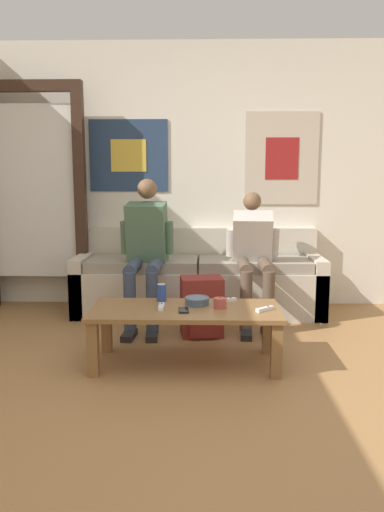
{
  "coord_description": "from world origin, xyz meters",
  "views": [
    {
      "loc": [
        0.0,
        -2.47,
        1.28
      ],
      "look_at": [
        -0.09,
        1.3,
        0.67
      ],
      "focal_mm": 35.0,
      "sensor_mm": 36.0,
      "label": 1
    }
  ],
  "objects_px": {
    "couch": "(198,282)",
    "coffee_table": "(185,317)",
    "pillar_candle": "(219,303)",
    "game_controller_near_right": "(226,300)",
    "person_seated_adult": "(145,247)",
    "person_seated_teen": "(253,252)",
    "game_controller_near_left": "(264,309)",
    "game_controller_far_center": "(161,307)",
    "cell_phone": "(183,310)",
    "ceramic_bowl": "(196,300)",
    "backpack": "(201,308)",
    "drink_can_blue": "(161,293)"
  },
  "relations": [
    {
      "from": "person_seated_adult",
      "to": "game_controller_near_right",
      "type": "relative_size",
      "value": 8.6
    },
    {
      "from": "person_seated_adult",
      "to": "game_controller_near_left",
      "type": "distance_m",
      "value": 1.39
    },
    {
      "from": "couch",
      "to": "person_seated_teen",
      "type": "distance_m",
      "value": 0.68
    },
    {
      "from": "person_seated_adult",
      "to": "cell_phone",
      "type": "xyz_separation_m",
      "value": [
        0.37,
        -1.03,
        -0.28
      ]
    },
    {
      "from": "person_seated_teen",
      "to": "cell_phone",
      "type": "height_order",
      "value": "person_seated_teen"
    },
    {
      "from": "couch",
      "to": "backpack",
      "type": "xyz_separation_m",
      "value": [
        0.04,
        -0.72,
        -0.06
      ]
    },
    {
      "from": "drink_can_blue",
      "to": "coffee_table",
      "type": "bearing_deg",
      "value": -47.74
    },
    {
      "from": "game_controller_near_right",
      "to": "coffee_table",
      "type": "bearing_deg",
      "value": -146.7
    },
    {
      "from": "person_seated_adult",
      "to": "drink_can_blue",
      "type": "bearing_deg",
      "value": -75.28
    },
    {
      "from": "game_controller_near_left",
      "to": "cell_phone",
      "type": "bearing_deg",
      "value": -177.85
    },
    {
      "from": "coffee_table",
      "to": "person_seated_adult",
      "type": "height_order",
      "value": "person_seated_adult"
    },
    {
      "from": "coffee_table",
      "to": "person_seated_teen",
      "type": "xyz_separation_m",
      "value": [
        0.56,
        1.0,
        0.3
      ]
    },
    {
      "from": "ceramic_bowl",
      "to": "cell_phone",
      "type": "distance_m",
      "value": 0.19
    },
    {
      "from": "person_seated_adult",
      "to": "ceramic_bowl",
      "type": "height_order",
      "value": "person_seated_adult"
    },
    {
      "from": "pillar_candle",
      "to": "person_seated_teen",
      "type": "bearing_deg",
      "value": 71.99
    },
    {
      "from": "person_seated_adult",
      "to": "person_seated_teen",
      "type": "height_order",
      "value": "person_seated_adult"
    },
    {
      "from": "coffee_table",
      "to": "backpack",
      "type": "bearing_deg",
      "value": 80.13
    },
    {
      "from": "person_seated_teen",
      "to": "cell_phone",
      "type": "xyz_separation_m",
      "value": [
        -0.57,
        -1.07,
        -0.23
      ]
    },
    {
      "from": "pillar_candle",
      "to": "game_controller_near_right",
      "type": "relative_size",
      "value": 0.61
    },
    {
      "from": "person_seated_adult",
      "to": "ceramic_bowl",
      "type": "bearing_deg",
      "value": -62.13
    },
    {
      "from": "game_controller_near_right",
      "to": "backpack",
      "type": "bearing_deg",
      "value": 112.37
    },
    {
      "from": "coffee_table",
      "to": "game_controller_far_center",
      "type": "xyz_separation_m",
      "value": [
        -0.16,
        -0.01,
        0.08
      ]
    },
    {
      "from": "person_seated_teen",
      "to": "game_controller_near_left",
      "type": "xyz_separation_m",
      "value": [
        -0.02,
        -1.05,
        -0.22
      ]
    },
    {
      "from": "ceramic_bowl",
      "to": "game_controller_near_right",
      "type": "height_order",
      "value": "ceramic_bowl"
    },
    {
      "from": "couch",
      "to": "ceramic_bowl",
      "type": "relative_size",
      "value": 13.19
    },
    {
      "from": "cell_phone",
      "to": "ceramic_bowl",
      "type": "bearing_deg",
      "value": 62.68
    },
    {
      "from": "game_controller_near_right",
      "to": "cell_phone",
      "type": "xyz_separation_m",
      "value": [
        -0.3,
        -0.26,
        -0.01
      ]
    },
    {
      "from": "drink_can_blue",
      "to": "game_controller_near_right",
      "type": "distance_m",
      "value": 0.47
    },
    {
      "from": "pillar_candle",
      "to": "backpack",
      "type": "bearing_deg",
      "value": 101.65
    },
    {
      "from": "ceramic_bowl",
      "to": "game_controller_near_left",
      "type": "relative_size",
      "value": 1.31
    },
    {
      "from": "coffee_table",
      "to": "game_controller_far_center",
      "type": "distance_m",
      "value": 0.18
    },
    {
      "from": "coffee_table",
      "to": "person_seated_adult",
      "type": "xyz_separation_m",
      "value": [
        -0.38,
        0.96,
        0.35
      ]
    },
    {
      "from": "couch",
      "to": "pillar_candle",
      "type": "relative_size",
      "value": 25.73
    },
    {
      "from": "backpack",
      "to": "cell_phone",
      "type": "bearing_deg",
      "value": -99.74
    },
    {
      "from": "backpack",
      "to": "cell_phone",
      "type": "xyz_separation_m",
      "value": [
        -0.12,
        -0.69,
        0.17
      ]
    },
    {
      "from": "cell_phone",
      "to": "person_seated_adult",
      "type": "bearing_deg",
      "value": 109.75
    },
    {
      "from": "couch",
      "to": "coffee_table",
      "type": "relative_size",
      "value": 1.78
    },
    {
      "from": "game_controller_near_left",
      "to": "ceramic_bowl",
      "type": "bearing_deg",
      "value": 162.01
    },
    {
      "from": "person_seated_teen",
      "to": "ceramic_bowl",
      "type": "xyz_separation_m",
      "value": [
        -0.48,
        -0.9,
        -0.2
      ]
    },
    {
      "from": "coffee_table",
      "to": "game_controller_far_center",
      "type": "height_order",
      "value": "game_controller_far_center"
    },
    {
      "from": "game_controller_near_right",
      "to": "cell_phone",
      "type": "bearing_deg",
      "value": -139.19
    },
    {
      "from": "pillar_candle",
      "to": "game_controller_near_right",
      "type": "xyz_separation_m",
      "value": [
        0.05,
        0.18,
        -0.02
      ]
    },
    {
      "from": "coffee_table",
      "to": "game_controller_near_left",
      "type": "height_order",
      "value": "game_controller_near_left"
    },
    {
      "from": "coffee_table",
      "to": "couch",
      "type": "bearing_deg",
      "value": 86.97
    },
    {
      "from": "ceramic_bowl",
      "to": "drink_can_blue",
      "type": "bearing_deg",
      "value": 159.16
    },
    {
      "from": "coffee_table",
      "to": "person_seated_teen",
      "type": "height_order",
      "value": "person_seated_teen"
    },
    {
      "from": "coffee_table",
      "to": "person_seated_teen",
      "type": "bearing_deg",
      "value": 60.94
    },
    {
      "from": "coffee_table",
      "to": "ceramic_bowl",
      "type": "bearing_deg",
      "value": 52.55
    },
    {
      "from": "couch",
      "to": "backpack",
      "type": "distance_m",
      "value": 0.73
    },
    {
      "from": "person_seated_teen",
      "to": "game_controller_near_left",
      "type": "distance_m",
      "value": 1.07
    }
  ]
}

